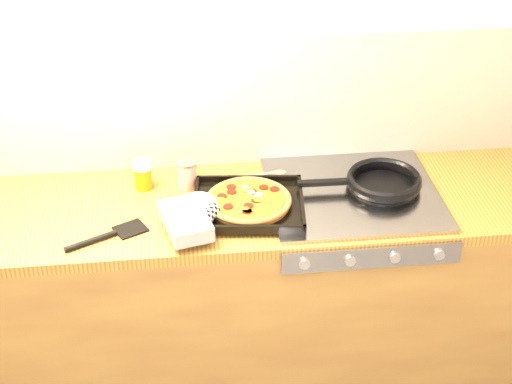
{
  "coord_description": "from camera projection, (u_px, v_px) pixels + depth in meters",
  "views": [
    {
      "loc": [
        -0.16,
        -1.22,
        2.38
      ],
      "look_at": [
        0.1,
        1.08,
        0.95
      ],
      "focal_mm": 55.0,
      "sensor_mm": 36.0,
      "label": 1
    }
  ],
  "objects": [
    {
      "name": "room_shell",
      "position": [
        219.0,
        103.0,
        2.87
      ],
      "size": [
        3.2,
        3.2,
        3.2
      ],
      "color": "white",
      "rests_on": "ground"
    },
    {
      "name": "counter_run",
      "position": [
        230.0,
        302.0,
        3.0
      ],
      "size": [
        3.2,
        0.62,
        0.9
      ],
      "color": "brown",
      "rests_on": "ground"
    },
    {
      "name": "stovetop",
      "position": [
        353.0,
        194.0,
        2.8
      ],
      "size": [
        0.6,
        0.56,
        0.02
      ],
      "primitive_type": "cube",
      "color": "gray",
      "rests_on": "counter_run"
    },
    {
      "name": "pizza_on_tray",
      "position": [
        231.0,
        206.0,
        2.67
      ],
      "size": [
        0.52,
        0.43,
        0.06
      ],
      "color": "black",
      "rests_on": "stovetop"
    },
    {
      "name": "frying_pan",
      "position": [
        382.0,
        182.0,
        2.8
      ],
      "size": [
        0.45,
        0.27,
        0.04
      ],
      "color": "black",
      "rests_on": "stovetop"
    },
    {
      "name": "tomato_can",
      "position": [
        187.0,
        175.0,
        2.82
      ],
      "size": [
        0.08,
        0.08,
        0.1
      ],
      "color": "maroon",
      "rests_on": "counter_run"
    },
    {
      "name": "juice_glass",
      "position": [
        143.0,
        174.0,
        2.82
      ],
      "size": [
        0.07,
        0.07,
        0.11
      ],
      "color": "#C76B0B",
      "rests_on": "counter_run"
    },
    {
      "name": "wooden_spoon",
      "position": [
        256.0,
        176.0,
        2.9
      ],
      "size": [
        0.3,
        0.05,
        0.02
      ],
      "color": "#9D7A42",
      "rests_on": "counter_run"
    },
    {
      "name": "black_spatula",
      "position": [
        108.0,
        236.0,
        2.57
      ],
      "size": [
        0.27,
        0.18,
        0.02
      ],
      "color": "black",
      "rests_on": "counter_run"
    }
  ]
}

